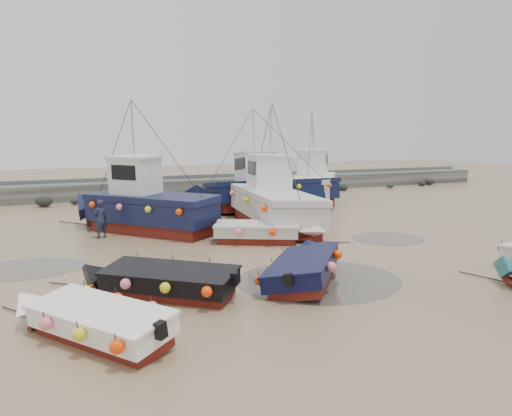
{
  "coord_description": "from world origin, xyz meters",
  "views": [
    {
      "loc": [
        -10.01,
        -15.5,
        4.58
      ],
      "look_at": [
        -0.88,
        4.42,
        1.4
      ],
      "focal_mm": 35.0,
      "sensor_mm": 36.0,
      "label": 1
    }
  ],
  "objects_px": {
    "cabin_boat_0": "(142,204)",
    "cabin_boat_3": "(313,183)",
    "dinghy_0": "(92,315)",
    "cabin_boat_1": "(270,200)",
    "dinghy_4": "(159,277)",
    "cabin_boat_2": "(264,190)",
    "dinghy_5": "(265,230)",
    "person": "(101,238)",
    "dinghy_1": "(308,264)"
  },
  "relations": [
    {
      "from": "dinghy_0",
      "to": "cabin_boat_1",
      "type": "relative_size",
      "value": 0.47
    },
    {
      "from": "dinghy_5",
      "to": "cabin_boat_2",
      "type": "bearing_deg",
      "value": -176.49
    },
    {
      "from": "cabin_boat_2",
      "to": "person",
      "type": "xyz_separation_m",
      "value": [
        -10.27,
        -4.4,
        -1.3
      ]
    },
    {
      "from": "cabin_boat_2",
      "to": "cabin_boat_3",
      "type": "bearing_deg",
      "value": -62.44
    },
    {
      "from": "cabin_boat_3",
      "to": "person",
      "type": "relative_size",
      "value": 5.04
    },
    {
      "from": "person",
      "to": "cabin_boat_1",
      "type": "bearing_deg",
      "value": 154.94
    },
    {
      "from": "dinghy_5",
      "to": "person",
      "type": "distance_m",
      "value": 7.49
    },
    {
      "from": "dinghy_4",
      "to": "cabin_boat_3",
      "type": "height_order",
      "value": "cabin_boat_3"
    },
    {
      "from": "dinghy_4",
      "to": "person",
      "type": "xyz_separation_m",
      "value": [
        -0.41,
        9.2,
        -0.55
      ]
    },
    {
      "from": "cabin_boat_1",
      "to": "cabin_boat_2",
      "type": "height_order",
      "value": "same"
    },
    {
      "from": "dinghy_0",
      "to": "cabin_boat_3",
      "type": "height_order",
      "value": "cabin_boat_3"
    },
    {
      "from": "cabin_boat_3",
      "to": "dinghy_1",
      "type": "bearing_deg",
      "value": -85.19
    },
    {
      "from": "cabin_boat_1",
      "to": "cabin_boat_2",
      "type": "relative_size",
      "value": 0.99
    },
    {
      "from": "dinghy_0",
      "to": "dinghy_5",
      "type": "xyz_separation_m",
      "value": [
        8.08,
        7.71,
        -0.0
      ]
    },
    {
      "from": "cabin_boat_2",
      "to": "cabin_boat_3",
      "type": "height_order",
      "value": "same"
    },
    {
      "from": "dinghy_1",
      "to": "cabin_boat_0",
      "type": "relative_size",
      "value": 0.66
    },
    {
      "from": "dinghy_0",
      "to": "cabin_boat_2",
      "type": "distance_m",
      "value": 20.03
    },
    {
      "from": "cabin_boat_2",
      "to": "cabin_boat_3",
      "type": "relative_size",
      "value": 1.28
    },
    {
      "from": "dinghy_0",
      "to": "cabin_boat_1",
      "type": "height_order",
      "value": "cabin_boat_1"
    },
    {
      "from": "cabin_boat_3",
      "to": "dinghy_5",
      "type": "bearing_deg",
      "value": -93.26
    },
    {
      "from": "dinghy_4",
      "to": "person",
      "type": "relative_size",
      "value": 2.91
    },
    {
      "from": "dinghy_0",
      "to": "dinghy_4",
      "type": "height_order",
      "value": "same"
    },
    {
      "from": "dinghy_0",
      "to": "dinghy_4",
      "type": "relative_size",
      "value": 1.04
    },
    {
      "from": "dinghy_1",
      "to": "dinghy_4",
      "type": "bearing_deg",
      "value": -145.76
    },
    {
      "from": "dinghy_5",
      "to": "dinghy_0",
      "type": "bearing_deg",
      "value": -17.71
    },
    {
      "from": "dinghy_5",
      "to": "cabin_boat_0",
      "type": "height_order",
      "value": "cabin_boat_0"
    },
    {
      "from": "dinghy_0",
      "to": "dinghy_1",
      "type": "distance_m",
      "value": 7.07
    },
    {
      "from": "dinghy_0",
      "to": "dinghy_1",
      "type": "height_order",
      "value": "same"
    },
    {
      "from": "cabin_boat_1",
      "to": "cabin_boat_3",
      "type": "height_order",
      "value": "same"
    },
    {
      "from": "cabin_boat_0",
      "to": "dinghy_5",
      "type": "bearing_deg",
      "value": -84.44
    },
    {
      "from": "cabin_boat_2",
      "to": "person",
      "type": "distance_m",
      "value": 11.24
    },
    {
      "from": "dinghy_4",
      "to": "cabin_boat_2",
      "type": "xyz_separation_m",
      "value": [
        9.86,
        13.61,
        0.76
      ]
    },
    {
      "from": "cabin_boat_1",
      "to": "cabin_boat_0",
      "type": "bearing_deg",
      "value": -179.99
    },
    {
      "from": "dinghy_0",
      "to": "dinghy_5",
      "type": "bearing_deg",
      "value": 11.03
    },
    {
      "from": "dinghy_4",
      "to": "cabin_boat_1",
      "type": "xyz_separation_m",
      "value": [
        7.91,
        8.84,
        0.76
      ]
    },
    {
      "from": "dinghy_1",
      "to": "person",
      "type": "relative_size",
      "value": 3.09
    },
    {
      "from": "cabin_boat_1",
      "to": "cabin_boat_2",
      "type": "xyz_separation_m",
      "value": [
        1.95,
        4.76,
        -0.0
      ]
    },
    {
      "from": "dinghy_1",
      "to": "cabin_boat_3",
      "type": "height_order",
      "value": "cabin_boat_3"
    },
    {
      "from": "dinghy_1",
      "to": "person",
      "type": "bearing_deg",
      "value": 158.07
    },
    {
      "from": "dinghy_4",
      "to": "dinghy_0",
      "type": "bearing_deg",
      "value": -179.9
    },
    {
      "from": "dinghy_1",
      "to": "cabin_boat_2",
      "type": "distance_m",
      "value": 15.05
    },
    {
      "from": "cabin_boat_2",
      "to": "dinghy_4",
      "type": "bearing_deg",
      "value": 146.17
    },
    {
      "from": "dinghy_4",
      "to": "person",
      "type": "bearing_deg",
      "value": 43.89
    },
    {
      "from": "dinghy_1",
      "to": "cabin_boat_2",
      "type": "relative_size",
      "value": 0.48
    },
    {
      "from": "dinghy_4",
      "to": "cabin_boat_0",
      "type": "xyz_separation_m",
      "value": [
        1.6,
        9.87,
        0.82
      ]
    },
    {
      "from": "dinghy_0",
      "to": "person",
      "type": "relative_size",
      "value": 3.02
    },
    {
      "from": "cabin_boat_0",
      "to": "cabin_boat_3",
      "type": "bearing_deg",
      "value": -13.15
    },
    {
      "from": "dinghy_4",
      "to": "cabin_boat_2",
      "type": "height_order",
      "value": "cabin_boat_2"
    },
    {
      "from": "cabin_boat_0",
      "to": "cabin_boat_2",
      "type": "xyz_separation_m",
      "value": [
        8.26,
        3.74,
        -0.06
      ]
    },
    {
      "from": "dinghy_1",
      "to": "cabin_boat_1",
      "type": "bearing_deg",
      "value": 111.35
    }
  ]
}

